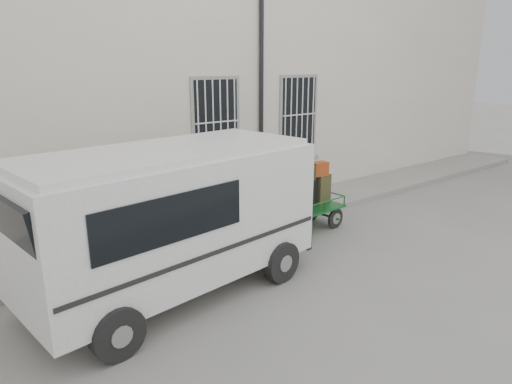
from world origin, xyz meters
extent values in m
plane|color=slate|center=(0.00, 0.00, 0.00)|extent=(80.00, 80.00, 0.00)
cube|color=beige|center=(0.00, 5.50, 3.00)|extent=(24.00, 5.00, 6.00)
cylinder|color=black|center=(0.95, 2.92, 2.80)|extent=(0.11, 0.11, 5.60)
cube|color=black|center=(-0.40, 2.98, 2.25)|extent=(1.20, 0.08, 2.20)
cube|color=gray|center=(-0.40, 2.96, 1.09)|extent=(1.45, 0.22, 0.12)
cube|color=black|center=(2.30, 2.98, 2.25)|extent=(1.20, 0.08, 2.20)
cube|color=gray|center=(2.30, 2.96, 1.09)|extent=(1.45, 0.22, 0.12)
cube|color=slate|center=(0.00, 2.20, 0.07)|extent=(24.00, 1.70, 0.15)
cylinder|color=black|center=(-0.38, 0.41, 0.24)|extent=(0.48, 0.08, 0.47)
cylinder|color=gray|center=(-0.38, 0.41, 0.24)|extent=(0.27, 0.10, 0.26)
cylinder|color=black|center=(-0.42, 1.13, 0.24)|extent=(0.48, 0.08, 0.47)
cylinder|color=gray|center=(-0.42, 1.13, 0.24)|extent=(0.27, 0.10, 0.26)
cylinder|color=black|center=(1.23, 0.50, 0.24)|extent=(0.48, 0.08, 0.47)
cylinder|color=gray|center=(1.23, 0.50, 0.24)|extent=(0.27, 0.10, 0.26)
cylinder|color=black|center=(1.19, 1.22, 0.24)|extent=(0.48, 0.08, 0.47)
cylinder|color=gray|center=(1.19, 1.22, 0.24)|extent=(0.27, 0.10, 0.26)
cube|color=#155C24|center=(0.41, 0.82, 0.52)|extent=(2.14, 1.06, 0.05)
cylinder|color=#155C24|center=(-0.87, 0.75, 0.66)|extent=(0.28, 0.05, 0.53)
cube|color=black|center=(-0.40, 0.78, 0.92)|extent=(0.43, 0.32, 0.75)
cube|color=black|center=(-0.40, 0.78, 1.31)|extent=(0.16, 0.14, 0.03)
cube|color=#0C2D25|center=(-0.01, 0.86, 0.86)|extent=(0.43, 0.28, 0.62)
cube|color=black|center=(-0.01, 0.86, 1.18)|extent=(0.16, 0.11, 0.03)
cube|color=maroon|center=(0.46, 0.81, 0.88)|extent=(0.38, 0.30, 0.66)
cube|color=black|center=(0.46, 0.81, 1.22)|extent=(0.14, 0.12, 0.03)
cube|color=black|center=(0.86, 0.94, 0.87)|extent=(0.38, 0.31, 0.64)
cube|color=black|center=(0.86, 0.94, 1.20)|extent=(0.14, 0.13, 0.03)
cube|color=#39351C|center=(1.16, 0.92, 0.88)|extent=(0.45, 0.32, 0.67)
cube|color=black|center=(1.16, 0.92, 1.23)|extent=(0.17, 0.14, 0.03)
cube|color=maroon|center=(-0.38, 0.76, 1.43)|extent=(0.45, 0.30, 0.28)
cube|color=black|center=(0.10, 0.84, 1.33)|extent=(0.53, 0.34, 0.32)
cube|color=black|center=(0.54, 0.82, 1.35)|extent=(0.51, 0.43, 0.32)
cube|color=brown|center=(1.05, 0.90, 1.37)|extent=(0.41, 0.29, 0.32)
cube|color=black|center=(-0.14, 0.77, 1.69)|extent=(0.43, 0.39, 0.24)
cube|color=navy|center=(0.51, 0.80, 1.61)|extent=(0.42, 0.37, 0.22)
cube|color=silver|center=(-3.21, 0.06, 1.38)|extent=(4.95, 2.59, 1.94)
cube|color=silver|center=(-3.21, 0.06, 2.39)|extent=(4.71, 2.40, 0.11)
cube|color=black|center=(-5.55, -0.22, 1.76)|extent=(0.40, 1.79, 0.81)
cube|color=black|center=(-3.74, -1.04, 1.70)|extent=(2.36, 0.32, 0.67)
cube|color=black|center=(-0.85, 0.34, 1.70)|extent=(0.22, 1.50, 0.59)
cube|color=black|center=(-0.86, 0.33, 0.46)|extent=(0.34, 1.99, 0.24)
cube|color=white|center=(-0.82, 0.34, 0.71)|extent=(0.09, 0.45, 0.13)
cylinder|color=black|center=(-4.65, -1.11, 0.37)|extent=(0.76, 0.32, 0.73)
cylinder|color=black|center=(-4.88, 0.86, 0.37)|extent=(0.76, 0.32, 0.73)
cylinder|color=black|center=(-1.55, -0.74, 0.37)|extent=(0.76, 0.32, 0.73)
cylinder|color=black|center=(-1.78, 1.22, 0.37)|extent=(0.76, 0.32, 0.73)
camera|label=1|loc=(-6.42, -6.26, 3.69)|focal=32.00mm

